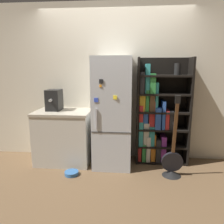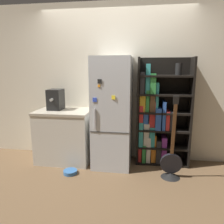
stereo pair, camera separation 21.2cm
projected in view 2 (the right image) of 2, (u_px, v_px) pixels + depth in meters
ground_plane at (112, 166)px, 3.50m from camera, size 16.00×16.00×0.00m
wall_back at (116, 83)px, 3.70m from camera, size 8.00×0.05×2.60m
refrigerator at (113, 112)px, 3.45m from camera, size 0.59×0.69×1.72m
bookshelf at (157, 118)px, 3.54m from camera, size 0.84×0.35×1.71m
kitchen_counter at (65, 135)px, 3.67m from camera, size 0.89×0.65×0.86m
espresso_machine at (56, 99)px, 3.63m from camera, size 0.22×0.33×0.34m
guitar at (171, 166)px, 3.11m from camera, size 0.31×0.29×1.20m
pet_bowl at (70, 172)px, 3.25m from camera, size 0.21×0.21×0.05m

